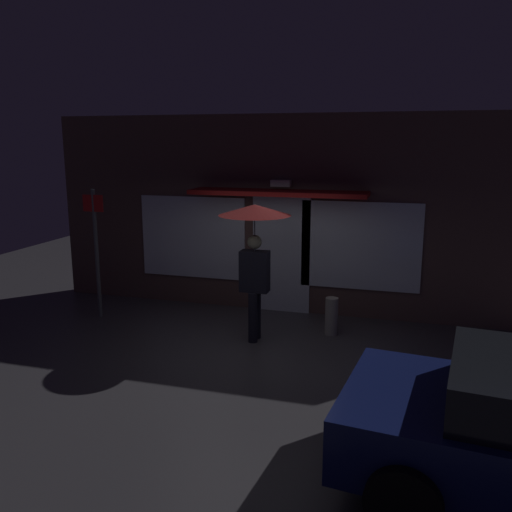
# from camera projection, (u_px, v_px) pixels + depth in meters

# --- Properties ---
(ground_plane) EXTENTS (18.00, 18.00, 0.00)m
(ground_plane) POSITION_uv_depth(u_px,v_px,m) (247.00, 352.00, 8.28)
(ground_plane) COLOR #423F44
(building_facade) EXTENTS (9.24, 1.00, 3.69)m
(building_facade) POSITION_uv_depth(u_px,v_px,m) (283.00, 215.00, 10.09)
(building_facade) COLOR brown
(building_facade) RESTS_ON ground
(person_with_umbrella) EXTENTS (1.14, 1.14, 2.23)m
(person_with_umbrella) POSITION_uv_depth(u_px,v_px,m) (255.00, 236.00, 8.46)
(person_with_umbrella) COLOR black
(person_with_umbrella) RESTS_ON ground
(street_sign_post) EXTENTS (0.40, 0.07, 2.37)m
(street_sign_post) POSITION_uv_depth(u_px,v_px,m) (96.00, 246.00, 9.72)
(street_sign_post) COLOR #595B60
(street_sign_post) RESTS_ON ground
(sidewalk_bollard) EXTENTS (0.21, 0.21, 0.64)m
(sidewalk_bollard) POSITION_uv_depth(u_px,v_px,m) (331.00, 316.00, 8.99)
(sidewalk_bollard) COLOR #9E998E
(sidewalk_bollard) RESTS_ON ground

